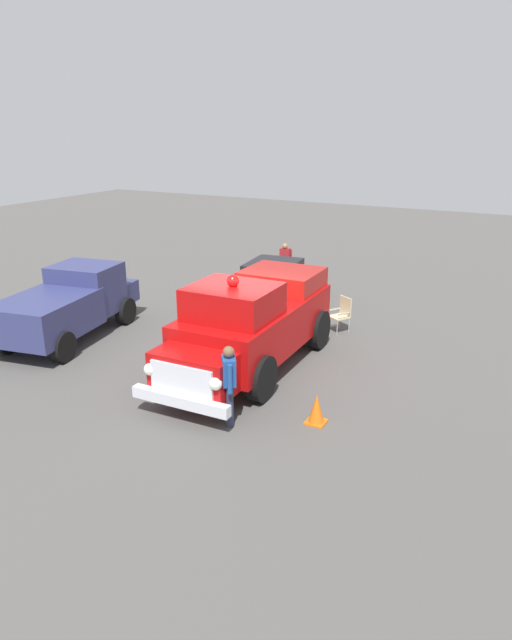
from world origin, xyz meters
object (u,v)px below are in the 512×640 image
(lawn_chair_near_truck, at_px, (285,260))
(lawn_chair_by_car, at_px, (342,312))
(parked_pickup, at_px, (69,303))
(vintage_fire_truck, at_px, (252,322))
(traffic_cone, at_px, (316,409))
(spectator_seated, at_px, (284,258))
(classic_hot_rod, at_px, (269,285))
(spectator_standing, at_px, (229,380))

(lawn_chair_near_truck, relative_size, lawn_chair_by_car, 1.00)
(parked_pickup, relative_size, lawn_chair_by_car, 4.94)
(vintage_fire_truck, xyz_separation_m, traffic_cone, (-2.50, 1.86, -0.89))
(parked_pickup, xyz_separation_m, spectator_seated, (-2.35, -9.11, -0.29))
(vintage_fire_truck, xyz_separation_m, lawn_chair_by_car, (-1.06, -3.55, -0.61))
(lawn_chair_near_truck, bearing_deg, lawn_chair_by_car, 129.55)
(classic_hot_rod, bearing_deg, lawn_chair_near_truck, -71.52)
(spectator_seated, distance_m, spectator_standing, 12.05)
(parked_pickup, height_order, traffic_cone, parked_pickup)
(lawn_chair_by_car, relative_size, spectator_standing, 0.61)
(vintage_fire_truck, distance_m, spectator_standing, 2.87)
(vintage_fire_truck, bearing_deg, spectator_standing, 109.43)
(classic_hot_rod, distance_m, parked_pickup, 6.32)
(traffic_cone, bearing_deg, classic_hot_rod, -56.16)
(spectator_seated, bearing_deg, lawn_chair_near_truck, -80.22)
(lawn_chair_by_car, bearing_deg, traffic_cone, 104.88)
(spectator_seated, height_order, traffic_cone, spectator_seated)
(classic_hot_rod, xyz_separation_m, parked_pickup, (3.71, 5.11, 0.24))
(classic_hot_rod, bearing_deg, traffic_cone, 123.84)
(classic_hot_rod, xyz_separation_m, spectator_standing, (-2.80, 7.31, 0.22))
(vintage_fire_truck, height_order, parked_pickup, vintage_fire_truck)
(vintage_fire_truck, bearing_deg, classic_hot_rod, -68.21)
(spectator_seated, bearing_deg, spectator_standing, 110.17)
(vintage_fire_truck, distance_m, classic_hot_rod, 4.99)
(spectator_seated, bearing_deg, lawn_chair_by_car, 130.11)
(classic_hot_rod, distance_m, spectator_seated, 4.22)
(spectator_standing, bearing_deg, lawn_chair_near_truck, -69.95)
(classic_hot_rod, xyz_separation_m, lawn_chair_by_car, (-2.90, 1.06, -0.16))
(spectator_standing, bearing_deg, lawn_chair_by_car, -90.96)
(spectator_seated, xyz_separation_m, traffic_cone, (-5.70, 10.47, -0.39))
(spectator_standing, xyz_separation_m, traffic_cone, (-1.54, -0.84, -0.66))
(vintage_fire_truck, height_order, spectator_seated, vintage_fire_truck)
(spectator_standing, bearing_deg, parked_pickup, -18.68)
(spectator_seated, distance_m, traffic_cone, 11.92)
(lawn_chair_near_truck, bearing_deg, classic_hot_rod, 108.48)
(lawn_chair_by_car, height_order, spectator_seated, spectator_seated)
(parked_pickup, bearing_deg, spectator_seated, -104.47)
(parked_pickup, relative_size, lawn_chair_near_truck, 4.94)
(vintage_fire_truck, xyz_separation_m, parked_pickup, (5.55, 0.50, -0.21))
(classic_hot_rod, bearing_deg, spectator_seated, -71.25)
(vintage_fire_truck, relative_size, lawn_chair_by_car, 5.89)
(parked_pickup, distance_m, lawn_chair_by_car, 7.76)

